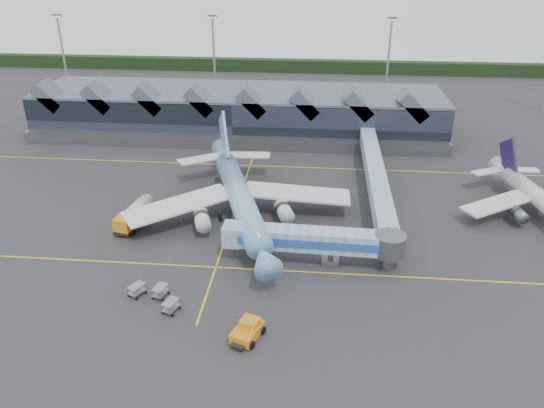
# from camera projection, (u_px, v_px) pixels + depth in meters

# --- Properties ---
(ground) EXTENTS (260.00, 260.00, 0.00)m
(ground) POSITION_uv_depth(u_px,v_px,m) (226.00, 237.00, 78.65)
(ground) COLOR #2B2A2D
(ground) RESTS_ON ground
(taxi_stripes) EXTENTS (120.00, 60.00, 0.01)m
(taxi_stripes) POSITION_uv_depth(u_px,v_px,m) (236.00, 207.00, 87.54)
(taxi_stripes) COLOR gold
(taxi_stripes) RESTS_ON ground
(tree_line_far) EXTENTS (260.00, 4.00, 4.00)m
(tree_line_far) POSITION_uv_depth(u_px,v_px,m) (282.00, 66.00, 175.62)
(tree_line_far) COLOR black
(tree_line_far) RESTS_ON ground
(terminal) EXTENTS (90.00, 22.25, 12.52)m
(terminal) POSITION_uv_depth(u_px,v_px,m) (238.00, 112.00, 119.00)
(terminal) COLOR black
(terminal) RESTS_ON ground
(light_masts) EXTENTS (132.40, 42.56, 22.45)m
(light_masts) POSITION_uv_depth(u_px,v_px,m) (354.00, 65.00, 127.19)
(light_masts) COLOR #989BA0
(light_masts) RESTS_ON ground
(main_airliner) EXTENTS (34.61, 40.79, 13.44)m
(main_airliner) POSITION_uv_depth(u_px,v_px,m) (239.00, 195.00, 82.53)
(main_airliner) COLOR #67A7D2
(main_airliner) RESTS_ON ground
(regional_jet) EXTENTS (25.65, 28.42, 9.81)m
(regional_jet) POSITION_uv_depth(u_px,v_px,m) (539.00, 198.00, 83.42)
(regional_jet) COLOR silver
(regional_jet) RESTS_ON ground
(jet_bridge) EXTENTS (24.47, 4.47, 5.24)m
(jet_bridge) POSITION_uv_depth(u_px,v_px,m) (323.00, 241.00, 70.74)
(jet_bridge) COLOR #73A3C0
(jet_bridge) RESTS_ON ground
(fuel_truck) EXTENTS (3.95, 9.86, 3.28)m
(fuel_truck) POSITION_uv_depth(u_px,v_px,m) (135.00, 213.00, 81.63)
(fuel_truck) COLOR black
(fuel_truck) RESTS_ON ground
(pushback_tug) EXTENTS (3.99, 5.01, 2.02)m
(pushback_tug) POSITION_uv_depth(u_px,v_px,m) (247.00, 331.00, 58.61)
(pushback_tug) COLOR orange
(pushback_tug) RESTS_ON ground
(baggage_carts) EXTENTS (7.15, 5.21, 1.46)m
(baggage_carts) POSITION_uv_depth(u_px,v_px,m) (156.00, 295.00, 64.54)
(baggage_carts) COLOR gray
(baggage_carts) RESTS_ON ground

